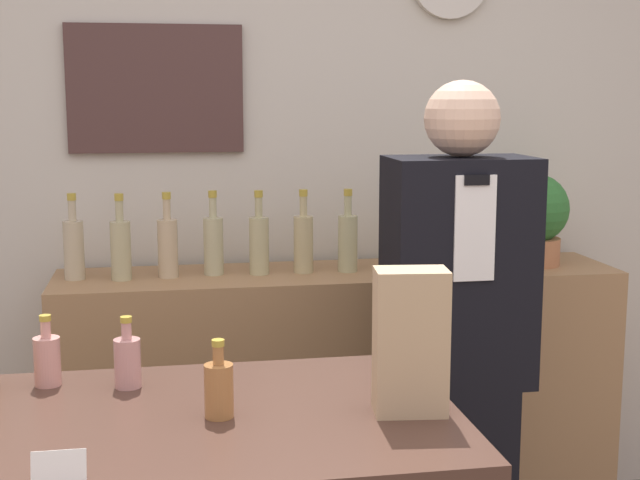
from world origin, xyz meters
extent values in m
cube|color=beige|center=(0.00, 2.00, 1.35)|extent=(5.20, 0.06, 2.70)
cube|color=#472E2B|center=(-0.41, 1.96, 1.60)|extent=(0.60, 0.02, 0.44)
cube|color=#9E754C|center=(0.20, 1.73, 0.49)|extent=(1.94, 0.42, 0.98)
cube|color=#432B22|center=(-0.38, 0.51, 0.92)|extent=(1.16, 0.69, 0.04)
cube|color=black|center=(0.43, 1.16, 1.08)|extent=(0.41, 0.25, 0.65)
cube|color=white|center=(0.43, 1.03, 1.22)|extent=(0.11, 0.01, 0.29)
cube|color=black|center=(0.43, 1.03, 1.36)|extent=(0.07, 0.01, 0.03)
sphere|color=#DBB293|center=(0.43, 1.16, 1.51)|extent=(0.21, 0.21, 0.21)
cylinder|color=#B27047|center=(0.90, 1.73, 1.03)|extent=(0.19, 0.19, 0.10)
sphere|color=#2D6B2D|center=(0.90, 1.73, 1.18)|extent=(0.25, 0.25, 0.25)
cube|color=tan|center=(0.09, 0.45, 1.09)|extent=(0.16, 0.11, 0.30)
cube|color=white|center=(-0.58, 0.23, 0.97)|extent=(0.09, 0.02, 0.06)
cylinder|color=tan|center=(-0.66, 0.76, 0.99)|extent=(0.06, 0.06, 0.11)
cylinder|color=tan|center=(-0.66, 0.76, 1.07)|extent=(0.02, 0.02, 0.04)
cylinder|color=#B29933|center=(-0.66, 0.76, 1.09)|extent=(0.03, 0.03, 0.01)
cylinder|color=tan|center=(-0.48, 0.71, 0.99)|extent=(0.06, 0.06, 0.11)
cylinder|color=tan|center=(-0.48, 0.71, 1.07)|extent=(0.02, 0.02, 0.04)
cylinder|color=#B29933|center=(-0.48, 0.71, 1.09)|extent=(0.03, 0.03, 0.01)
cylinder|color=#A56C3A|center=(-0.29, 0.49, 0.99)|extent=(0.06, 0.06, 0.11)
cylinder|color=#A56C3A|center=(-0.29, 0.49, 1.07)|extent=(0.02, 0.02, 0.04)
cylinder|color=#B29933|center=(-0.29, 0.49, 1.09)|extent=(0.03, 0.03, 0.01)
cylinder|color=tan|center=(-0.69, 1.75, 1.07)|extent=(0.07, 0.07, 0.19)
cylinder|color=tan|center=(-0.69, 1.75, 1.21)|extent=(0.03, 0.03, 0.07)
cylinder|color=#B29933|center=(-0.69, 1.75, 1.25)|extent=(0.03, 0.03, 0.02)
cylinder|color=tan|center=(-0.53, 1.71, 1.07)|extent=(0.07, 0.07, 0.19)
cylinder|color=tan|center=(-0.53, 1.71, 1.21)|extent=(0.03, 0.03, 0.07)
cylinder|color=#B29933|center=(-0.53, 1.71, 1.25)|extent=(0.03, 0.03, 0.02)
cylinder|color=tan|center=(-0.38, 1.73, 1.07)|extent=(0.07, 0.07, 0.19)
cylinder|color=tan|center=(-0.38, 1.73, 1.21)|extent=(0.03, 0.03, 0.07)
cylinder|color=#B29933|center=(-0.38, 1.73, 1.25)|extent=(0.03, 0.03, 0.02)
cylinder|color=tan|center=(-0.23, 1.75, 1.07)|extent=(0.07, 0.07, 0.19)
cylinder|color=tan|center=(-0.23, 1.75, 1.21)|extent=(0.03, 0.03, 0.07)
cylinder|color=#B29933|center=(-0.23, 1.75, 1.25)|extent=(0.03, 0.03, 0.02)
cylinder|color=tan|center=(-0.08, 1.73, 1.07)|extent=(0.07, 0.07, 0.19)
cylinder|color=tan|center=(-0.08, 1.73, 1.21)|extent=(0.03, 0.03, 0.07)
cylinder|color=#B29933|center=(-0.08, 1.73, 1.25)|extent=(0.03, 0.03, 0.02)
cylinder|color=tan|center=(0.07, 1.73, 1.07)|extent=(0.07, 0.07, 0.19)
cylinder|color=tan|center=(0.07, 1.73, 1.21)|extent=(0.03, 0.03, 0.07)
cylinder|color=#B29933|center=(0.07, 1.73, 1.25)|extent=(0.03, 0.03, 0.02)
cylinder|color=tan|center=(0.23, 1.72, 1.07)|extent=(0.07, 0.07, 0.19)
cylinder|color=tan|center=(0.23, 1.72, 1.21)|extent=(0.03, 0.03, 0.07)
cylinder|color=#B29933|center=(0.23, 1.72, 1.25)|extent=(0.03, 0.03, 0.02)
cylinder|color=tan|center=(0.38, 1.71, 1.07)|extent=(0.07, 0.07, 0.19)
cylinder|color=tan|center=(0.38, 1.71, 1.21)|extent=(0.03, 0.03, 0.07)
cylinder|color=#B29933|center=(0.38, 1.71, 1.25)|extent=(0.03, 0.03, 0.02)
cylinder|color=tan|center=(0.53, 1.73, 1.07)|extent=(0.07, 0.07, 0.19)
cylinder|color=tan|center=(0.53, 1.73, 1.21)|extent=(0.03, 0.03, 0.07)
cylinder|color=#B29933|center=(0.53, 1.73, 1.25)|extent=(0.03, 0.03, 0.02)
cylinder|color=tan|center=(0.68, 1.75, 1.07)|extent=(0.07, 0.07, 0.19)
cylinder|color=tan|center=(0.68, 1.75, 1.21)|extent=(0.03, 0.03, 0.07)
cylinder|color=#B29933|center=(0.68, 1.75, 1.25)|extent=(0.03, 0.03, 0.02)
camera|label=1|loc=(-0.39, -1.23, 1.59)|focal=50.00mm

